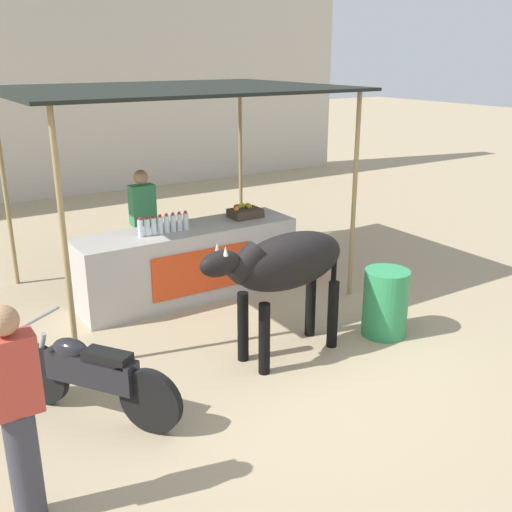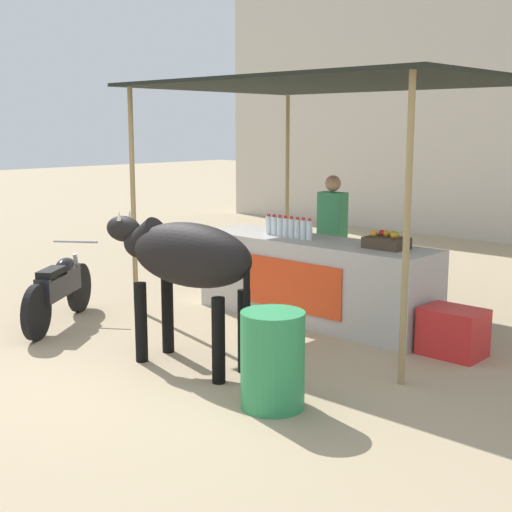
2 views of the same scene
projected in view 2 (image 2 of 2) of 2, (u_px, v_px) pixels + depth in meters
ground_plane at (171, 365)px, 6.82m from camera, size 60.00×60.00×0.00m
stall_counter at (313, 280)px, 8.32m from camera, size 3.00×0.82×0.96m
stall_awning at (333, 92)px, 8.15m from camera, size 4.20×3.20×2.75m
water_bottle_row at (288, 227)px, 8.42m from camera, size 0.70×0.07×0.25m
fruit_crate at (387, 242)px, 7.64m from camera, size 0.44×0.32×0.18m
vendor_behind_counter at (332, 239)px, 9.00m from camera, size 0.34×0.22×1.65m
cooler_box at (453, 332)px, 7.07m from camera, size 0.60×0.44×0.48m
water_barrel at (273, 360)px, 5.74m from camera, size 0.52×0.52×0.80m
cow at (185, 259)px, 6.64m from camera, size 1.84×0.65×1.44m
motorcycle_parked at (60, 288)px, 8.16m from camera, size 1.10×1.52×0.90m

